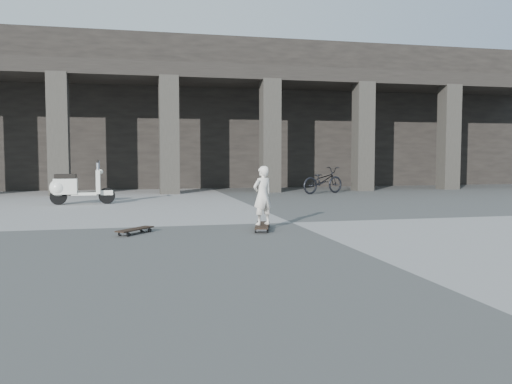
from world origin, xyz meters
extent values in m
plane|color=#484845|center=(0.00, 0.00, 0.00)|extent=(90.00, 90.00, 0.00)
cube|color=black|center=(0.00, 14.00, 3.00)|extent=(28.00, 6.00, 6.00)
cube|color=black|center=(0.00, 9.60, 4.20)|extent=(28.00, 2.80, 0.50)
cube|color=#312F29|center=(-5.36, 8.50, 2.00)|extent=(0.65, 0.65, 4.00)
cube|color=#312F29|center=(-1.79, 8.50, 2.00)|extent=(0.65, 0.65, 4.00)
cube|color=#312F29|center=(1.79, 8.50, 2.00)|extent=(0.65, 0.65, 4.00)
cube|color=#312F29|center=(5.36, 8.50, 2.00)|extent=(0.65, 0.65, 4.00)
cube|color=#312F29|center=(8.93, 8.50, 2.00)|extent=(0.65, 0.65, 4.00)
cube|color=black|center=(-0.82, -0.90, 0.09)|extent=(0.49, 1.01, 0.02)
cube|color=#B2B2B7|center=(-0.73, -0.57, 0.05)|extent=(0.21, 0.11, 0.03)
cube|color=#B2B2B7|center=(-0.92, -1.23, 0.05)|extent=(0.21, 0.11, 0.03)
cylinder|color=black|center=(-0.83, -0.54, 0.04)|extent=(0.05, 0.08, 0.07)
cylinder|color=black|center=(-0.63, -0.60, 0.04)|extent=(0.05, 0.08, 0.07)
cylinder|color=black|center=(-1.02, -1.21, 0.04)|extent=(0.05, 0.08, 0.07)
cylinder|color=black|center=(-0.82, -1.26, 0.04)|extent=(0.05, 0.08, 0.07)
cube|color=black|center=(-3.05, -0.87, 0.08)|extent=(0.67, 0.73, 0.02)
cube|color=#B2B2B7|center=(-2.87, -0.66, 0.04)|extent=(0.17, 0.15, 0.03)
cube|color=#B2B2B7|center=(-3.23, -1.08, 0.04)|extent=(0.17, 0.15, 0.03)
cylinder|color=black|center=(-2.94, -0.60, 0.03)|extent=(0.07, 0.07, 0.07)
cylinder|color=black|center=(-2.80, -0.72, 0.03)|extent=(0.07, 0.07, 0.07)
cylinder|color=black|center=(-3.30, -1.02, 0.03)|extent=(0.07, 0.07, 0.07)
cylinder|color=black|center=(-3.16, -1.14, 0.03)|extent=(0.07, 0.07, 0.07)
imported|color=silver|center=(-0.82, -0.90, 0.62)|extent=(0.45, 0.38, 1.05)
cylinder|color=black|center=(-3.73, 5.04, 0.22)|extent=(0.44, 0.11, 0.44)
cylinder|color=black|center=(-4.99, 5.04, 0.22)|extent=(0.44, 0.11, 0.44)
cube|color=silver|center=(-4.33, 5.04, 0.29)|extent=(0.66, 0.29, 0.08)
cube|color=silver|center=(-4.80, 5.04, 0.49)|extent=(0.61, 0.35, 0.42)
sphere|color=silver|center=(-4.99, 5.04, 0.46)|extent=(0.46, 0.46, 0.46)
cube|color=black|center=(-4.80, 5.04, 0.77)|extent=(0.55, 0.29, 0.11)
cube|color=silver|center=(-3.95, 5.04, 0.60)|extent=(0.11, 0.37, 0.64)
cube|color=silver|center=(-3.73, 5.04, 0.31)|extent=(0.33, 0.16, 0.13)
cylinder|color=#B2B2B7|center=(-3.95, 5.04, 1.01)|extent=(0.10, 0.10, 0.33)
cylinder|color=black|center=(-3.95, 5.04, 1.15)|extent=(0.07, 0.55, 0.07)
sphere|color=white|center=(-3.89, 5.04, 0.88)|extent=(0.13, 0.13, 0.13)
imported|color=black|center=(3.34, 7.30, 0.45)|extent=(1.83, 1.20, 0.91)
camera|label=1|loc=(-3.14, -10.24, 1.36)|focal=38.00mm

